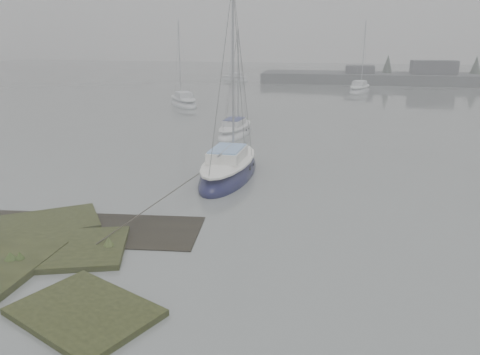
# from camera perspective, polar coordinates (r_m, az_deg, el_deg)

# --- Properties ---
(ground) EXTENTS (160.00, 160.00, 0.00)m
(ground) POSITION_cam_1_polar(r_m,az_deg,el_deg) (40.94, 2.06, 7.48)
(ground) COLOR slate
(ground) RESTS_ON ground
(sailboat_main) EXTENTS (2.62, 7.14, 9.94)m
(sailboat_main) POSITION_cam_1_polar(r_m,az_deg,el_deg) (23.31, -1.35, 0.84)
(sailboat_main) COLOR #0F1034
(sailboat_main) RESTS_ON ground
(sailboat_white) EXTENTS (2.39, 5.65, 7.75)m
(sailboat_white) POSITION_cam_1_polar(r_m,az_deg,el_deg) (33.13, -0.60, 5.62)
(sailboat_white) COLOR silver
(sailboat_white) RESTS_ON ground
(sailboat_far_a) EXTENTS (5.12, 6.32, 8.77)m
(sailboat_far_a) POSITION_cam_1_polar(r_m,az_deg,el_deg) (47.52, -6.92, 9.04)
(sailboat_far_a) COLOR #B8BDC1
(sailboat_far_a) RESTS_ON ground
(sailboat_far_b) EXTENTS (3.67, 6.78, 9.12)m
(sailboat_far_b) POSITION_cam_1_polar(r_m,az_deg,el_deg) (59.81, 14.36, 10.29)
(sailboat_far_b) COLOR #B4B9BD
(sailboat_far_b) RESTS_ON ground
(sailboat_far_c) EXTENTS (5.56, 4.77, 7.84)m
(sailboat_far_c) POSITION_cam_1_polar(r_m,az_deg,el_deg) (72.75, -0.67, 11.90)
(sailboat_far_c) COLOR silver
(sailboat_far_c) RESTS_ON ground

